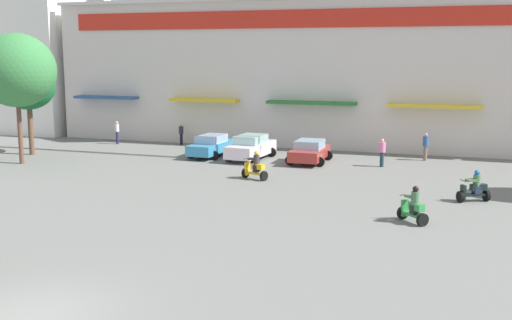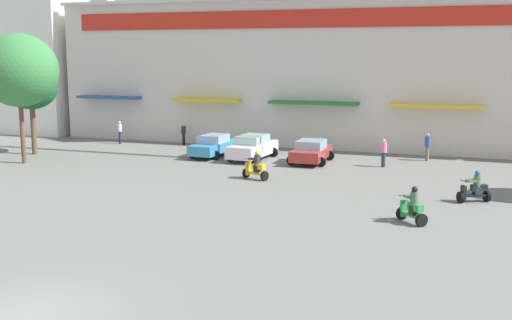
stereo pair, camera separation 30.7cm
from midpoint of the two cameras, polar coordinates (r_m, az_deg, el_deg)
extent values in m
plane|color=slate|center=(28.65, -2.93, -3.95)|extent=(128.00, 128.00, 0.00)
cube|color=silver|center=(49.88, 7.19, 7.77)|extent=(40.28, 11.94, 10.26)
cube|color=red|center=(44.03, 5.58, 12.57)|extent=(37.06, 0.12, 1.23)
cube|color=#2E5189|center=(50.04, -12.92, 5.52)|extent=(5.12, 1.10, 0.20)
cube|color=gold|center=(46.21, -4.29, 5.41)|extent=(5.13, 1.10, 0.20)
cube|color=#266B2C|center=(43.63, 5.36, 5.14)|extent=(6.19, 1.10, 0.20)
cube|color=gold|center=(42.39, 16.12, 4.67)|extent=(5.93, 1.10, 0.20)
cube|color=white|center=(59.33, -19.12, 9.14)|extent=(10.66, 9.10, 13.42)
cylinder|color=brown|center=(44.60, -19.21, 2.62)|extent=(0.34, 0.34, 3.34)
ellipsoid|color=#165D2D|center=(44.37, -19.41, 6.27)|extent=(3.36, 3.62, 3.03)
cylinder|color=brown|center=(41.14, -20.08, 2.45)|extent=(0.28, 0.28, 3.96)
ellipsoid|color=#377C40|center=(40.88, -20.39, 7.59)|extent=(4.91, 4.30, 4.42)
cube|color=#398DBD|center=(41.55, -3.64, 1.16)|extent=(1.80, 4.46, 0.65)
cube|color=#97AFCE|center=(41.47, -3.65, 1.94)|extent=(1.49, 2.25, 0.48)
cylinder|color=black|center=(43.16, -3.84, 1.08)|extent=(0.61, 0.19, 0.60)
cylinder|color=black|center=(42.49, -1.86, 0.96)|extent=(0.61, 0.19, 0.60)
cylinder|color=black|center=(40.75, -5.49, 0.55)|extent=(0.61, 0.19, 0.60)
cylinder|color=black|center=(40.04, -3.43, 0.41)|extent=(0.61, 0.19, 0.60)
cube|color=white|center=(40.23, -0.10, 0.98)|extent=(2.08, 4.58, 0.76)
cube|color=#94C3BB|center=(40.14, -0.10, 1.89)|extent=(1.68, 2.34, 0.52)
cylinder|color=black|center=(41.89, -0.45, 0.84)|extent=(0.61, 0.21, 0.60)
cylinder|color=black|center=(41.21, 1.80, 0.69)|extent=(0.61, 0.21, 0.60)
cylinder|color=black|center=(39.41, -2.09, 0.27)|extent=(0.61, 0.21, 0.60)
cylinder|color=black|center=(38.68, 0.28, 0.10)|extent=(0.61, 0.21, 0.60)
cube|color=#A8332D|center=(39.12, 5.20, 0.60)|extent=(1.88, 4.02, 0.64)
cube|color=#8DB6CE|center=(39.04, 5.21, 1.43)|extent=(1.60, 2.02, 0.50)
cylinder|color=black|center=(40.57, 4.35, 0.52)|extent=(0.60, 0.18, 0.60)
cylinder|color=black|center=(40.17, 6.86, 0.39)|extent=(0.60, 0.18, 0.60)
cylinder|color=black|center=(38.21, 3.44, -0.04)|extent=(0.60, 0.18, 0.60)
cylinder|color=black|center=(37.78, 6.10, -0.19)|extent=(0.60, 0.18, 0.60)
cylinder|color=black|center=(26.66, 13.33, -4.67)|extent=(0.47, 0.46, 0.52)
cylinder|color=black|center=(25.73, 15.00, -5.26)|extent=(0.47, 0.46, 0.52)
cube|color=#2E8B42|center=(26.18, 14.15, -4.83)|extent=(0.95, 0.97, 0.10)
cube|color=#2E8B42|center=(25.92, 14.49, -4.13)|extent=(0.69, 0.70, 0.28)
cube|color=#2E8B42|center=(26.51, 13.51, -4.24)|extent=(0.33, 0.32, 0.68)
cylinder|color=black|center=(26.40, 13.52, -3.08)|extent=(0.40, 0.39, 0.04)
cube|color=#272726|center=(26.02, 14.35, -4.34)|extent=(0.42, 0.42, 0.36)
cylinder|color=#476A4C|center=(25.92, 14.39, -3.39)|extent=(0.45, 0.45, 0.53)
sphere|color=black|center=(25.84, 14.42, -2.58)|extent=(0.25, 0.25, 0.25)
cube|color=#476A4C|center=(26.12, 14.02, -3.21)|extent=(0.55, 0.55, 0.10)
cylinder|color=black|center=(34.45, -0.62, -1.16)|extent=(0.33, 0.53, 0.52)
cylinder|color=black|center=(33.58, 1.04, -1.45)|extent=(0.33, 0.53, 0.52)
cube|color=gold|center=(34.00, 0.20, -1.21)|extent=(1.18, 0.71, 0.10)
cube|color=gold|center=(33.77, 0.50, -0.58)|extent=(0.80, 0.56, 0.28)
cube|color=gold|center=(34.32, -0.46, -0.78)|extent=(0.25, 0.35, 0.71)
cylinder|color=black|center=(34.24, -0.49, 0.14)|extent=(0.24, 0.49, 0.04)
cube|color=#292021|center=(33.86, 0.37, -0.76)|extent=(0.38, 0.40, 0.36)
cylinder|color=#383336|center=(33.78, 0.37, -0.01)|extent=(0.42, 0.42, 0.55)
sphere|color=gold|center=(33.72, 0.37, 0.64)|extent=(0.25, 0.25, 0.25)
cube|color=#383336|center=(33.97, 0.00, 0.10)|extent=(0.54, 0.48, 0.10)
cylinder|color=black|center=(30.22, 18.20, -3.21)|extent=(0.39, 0.52, 0.52)
cylinder|color=black|center=(30.89, 20.32, -3.05)|extent=(0.39, 0.52, 0.52)
cube|color=black|center=(30.53, 19.28, -3.02)|extent=(1.14, 0.84, 0.10)
cube|color=black|center=(30.58, 19.70, -2.36)|extent=(0.79, 0.64, 0.28)
cube|color=black|center=(30.24, 18.44, -2.80)|extent=(0.28, 0.35, 0.65)
cylinder|color=black|center=(30.12, 18.45, -1.81)|extent=(0.30, 0.46, 0.04)
cube|color=#212640|center=(30.55, 19.52, -2.59)|extent=(0.40, 0.42, 0.36)
cylinder|color=#466F45|center=(30.47, 19.56, -1.79)|extent=(0.44, 0.44, 0.51)
sphere|color=#205DA2|center=(30.40, 19.60, -1.11)|extent=(0.25, 0.25, 0.25)
cube|color=#466F45|center=(30.31, 19.10, -1.77)|extent=(0.55, 0.52, 0.10)
cylinder|color=#785F54|center=(41.18, 15.36, 0.56)|extent=(0.31, 0.31, 0.91)
cylinder|color=#2E4F8D|center=(41.07, 15.41, 1.61)|extent=(0.50, 0.50, 0.61)
sphere|color=tan|center=(41.02, 15.44, 2.17)|extent=(0.21, 0.21, 0.21)
cylinder|color=black|center=(46.90, -6.34, 1.87)|extent=(0.26, 0.26, 0.81)
cylinder|color=#2E253C|center=(46.81, -6.36, 2.69)|extent=(0.43, 0.43, 0.54)
sphere|color=tan|center=(46.76, -6.36, 3.15)|extent=(0.22, 0.22, 0.22)
cylinder|color=#242051|center=(48.17, -11.97, 1.99)|extent=(0.26, 0.26, 0.91)
cylinder|color=silver|center=(48.08, -12.00, 2.86)|extent=(0.43, 0.43, 0.57)
sphere|color=tan|center=(48.04, -12.02, 3.33)|extent=(0.22, 0.22, 0.22)
cylinder|color=#1D343E|center=(38.36, 11.62, 0.03)|extent=(0.30, 0.30, 0.88)
cylinder|color=pink|center=(38.25, 11.65, 1.12)|extent=(0.48, 0.48, 0.60)
sphere|color=tan|center=(38.19, 11.67, 1.71)|extent=(0.20, 0.20, 0.20)
camera|label=1|loc=(0.15, -89.71, 0.05)|focal=44.44mm
camera|label=2|loc=(0.15, 90.29, -0.05)|focal=44.44mm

